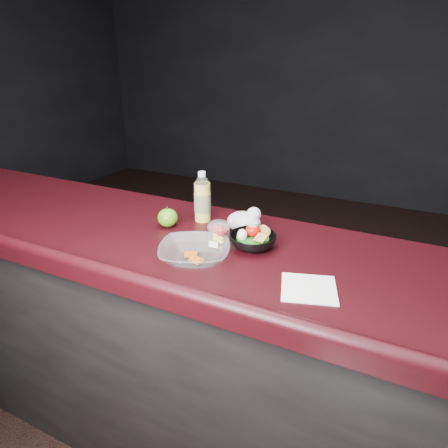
{
  "coord_description": "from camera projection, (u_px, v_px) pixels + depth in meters",
  "views": [
    {
      "loc": [
        0.64,
        -0.86,
        1.66
      ],
      "look_at": [
        0.05,
        0.32,
        1.1
      ],
      "focal_mm": 32.0,
      "sensor_mm": 36.0,
      "label": 1
    }
  ],
  "objects": [
    {
      "name": "counter",
      "position": [
        211.0,
        353.0,
        1.67
      ],
      "size": [
        4.06,
        0.71,
        1.02
      ],
      "color": "black",
      "rests_on": "ground"
    },
    {
      "name": "lemonade_bottle",
      "position": [
        202.0,
        200.0,
        1.64
      ],
      "size": [
        0.07,
        0.07,
        0.21
      ],
      "color": "yellow",
      "rests_on": "counter"
    },
    {
      "name": "fruit_cup",
      "position": [
        219.0,
        235.0,
        1.39
      ],
      "size": [
        0.08,
        0.08,
        0.11
      ],
      "color": "white",
      "rests_on": "counter"
    },
    {
      "name": "green_apple",
      "position": [
        168.0,
        218.0,
        1.6
      ],
      "size": [
        0.08,
        0.08,
        0.08
      ],
      "color": "#267E0E",
      "rests_on": "counter"
    },
    {
      "name": "plastic_bag",
      "position": [
        245.0,
        221.0,
        1.55
      ],
      "size": [
        0.14,
        0.11,
        0.1
      ],
      "color": "silver",
      "rests_on": "counter"
    },
    {
      "name": "snack_bowl",
      "position": [
        252.0,
        240.0,
        1.42
      ],
      "size": [
        0.2,
        0.2,
        0.09
      ],
      "rotation": [
        0.0,
        0.0,
        0.21
      ],
      "color": "black",
      "rests_on": "counter"
    },
    {
      "name": "takeout_bowl",
      "position": [
        195.0,
        253.0,
        1.33
      ],
      "size": [
        0.31,
        0.31,
        0.06
      ],
      "rotation": [
        0.0,
        0.0,
        0.42
      ],
      "color": "silver",
      "rests_on": "counter"
    },
    {
      "name": "paper_napkin",
      "position": [
        309.0,
        288.0,
        1.18
      ],
      "size": [
        0.2,
        0.2,
        0.0
      ],
      "primitive_type": "cube",
      "rotation": [
        0.0,
        0.0,
        0.31
      ],
      "color": "white",
      "rests_on": "counter"
    }
  ]
}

